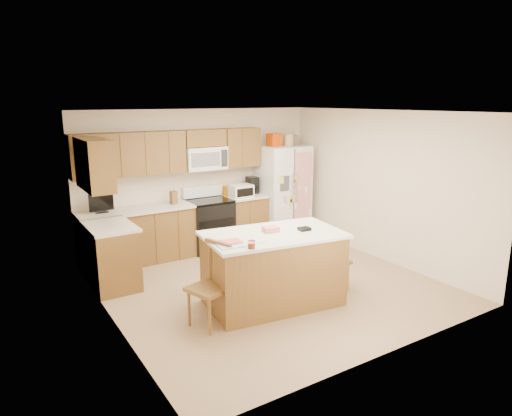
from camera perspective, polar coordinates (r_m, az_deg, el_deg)
ground at (r=6.84m, az=1.53°, el=-9.49°), size 4.50×4.50×0.00m
room_shell at (r=6.41m, az=1.61°, el=2.45°), size 4.60×4.60×2.52m
cabinetry at (r=7.66m, az=-12.08°, el=-0.05°), size 3.36×1.56×2.15m
stove at (r=8.27m, az=-5.90°, el=-1.97°), size 0.76×0.65×1.13m
refrigerator at (r=8.90m, az=3.31°, el=2.14°), size 0.90×0.79×2.04m
island at (r=6.06m, az=2.14°, el=-7.56°), size 1.91×1.26×1.07m
windsor_chair_left at (r=5.53m, az=-5.77°, el=-9.84°), size 0.53×0.54×1.02m
windsor_chair_back at (r=6.68m, az=-1.31°, el=-6.23°), size 0.45×0.44×0.87m
windsor_chair_right at (r=6.64m, az=9.54°, el=-6.30°), size 0.48×0.49×0.93m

